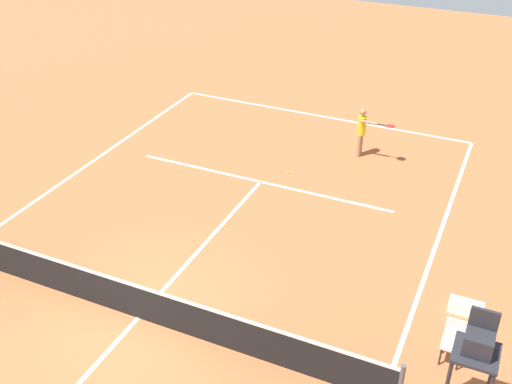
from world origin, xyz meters
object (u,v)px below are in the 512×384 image
(player_serving, at_px, (363,128))
(courtside_chair_mid, at_px, (454,340))
(umpire_chair, at_px, (477,351))
(equipment_bag, at_px, (466,307))
(tennis_ball, at_px, (288,172))

(player_serving, relative_size, courtside_chair_mid, 1.77)
(umpire_chair, relative_size, equipment_bag, 3.17)
(player_serving, xyz_separation_m, umpire_chair, (-4.70, 9.40, 0.61))
(equipment_bag, bearing_deg, player_serving, -56.28)
(tennis_ball, distance_m, equipment_bag, 7.51)
(player_serving, bearing_deg, equipment_bag, 33.41)
(courtside_chair_mid, bearing_deg, equipment_bag, -92.76)
(player_serving, distance_m, equipment_bag, 7.87)
(umpire_chair, height_order, courtside_chair_mid, umpire_chair)
(tennis_ball, distance_m, umpire_chair, 9.85)
(player_serving, xyz_separation_m, tennis_ball, (1.76, 2.14, -0.96))
(player_serving, distance_m, tennis_ball, 2.93)
(umpire_chair, bearing_deg, player_serving, -63.43)
(player_serving, bearing_deg, tennis_ball, -39.82)
(courtside_chair_mid, bearing_deg, player_serving, -62.20)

